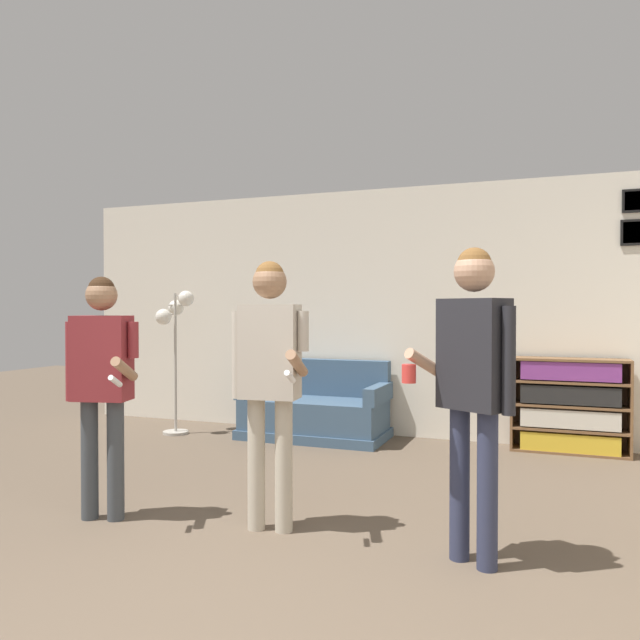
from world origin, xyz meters
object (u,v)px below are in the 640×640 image
(bookshelf, at_px, (569,406))
(person_watcher_holding_cup, at_px, (473,369))
(person_player_foreground_left, at_px, (102,372))
(person_player_foreground_center, at_px, (270,365))
(couch, at_px, (316,411))
(floor_lamp, at_px, (175,326))

(bookshelf, distance_m, person_watcher_holding_cup, 3.12)
(person_player_foreground_left, bearing_deg, person_player_foreground_center, 10.43)
(person_player_foreground_left, height_order, person_watcher_holding_cup, person_watcher_holding_cup)
(couch, height_order, person_player_foreground_center, person_player_foreground_center)
(couch, xyz_separation_m, person_watcher_holding_cup, (2.00, -2.81, 0.78))
(bookshelf, relative_size, person_watcher_holding_cup, 0.63)
(couch, bearing_deg, person_player_foreground_center, -74.67)
(person_watcher_holding_cup, bearing_deg, couch, 125.44)
(person_player_foreground_left, bearing_deg, floor_lamp, 114.19)
(person_player_foreground_center, bearing_deg, couch, 105.33)
(floor_lamp, distance_m, person_watcher_holding_cup, 4.28)
(bookshelf, xyz_separation_m, person_watcher_holding_cup, (-0.54, -3.01, 0.61))
(bookshelf, bearing_deg, couch, -175.41)
(person_player_foreground_center, height_order, person_watcher_holding_cup, person_watcher_holding_cup)
(couch, height_order, bookshelf, bookshelf)
(floor_lamp, height_order, person_watcher_holding_cup, person_watcher_holding_cup)
(person_player_foreground_left, bearing_deg, couch, 82.80)
(floor_lamp, distance_m, person_player_foreground_center, 3.27)
(bookshelf, distance_m, person_player_foreground_center, 3.48)
(floor_lamp, distance_m, person_player_foreground_left, 2.82)
(person_player_foreground_center, bearing_deg, person_player_foreground_left, -169.57)
(couch, xyz_separation_m, person_player_foreground_left, (-0.37, -2.93, 0.69))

